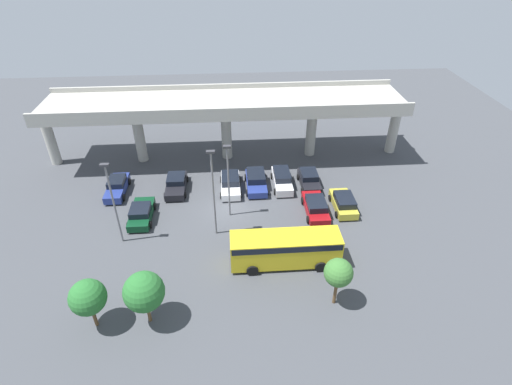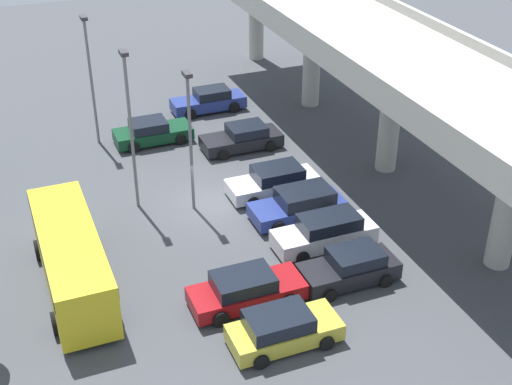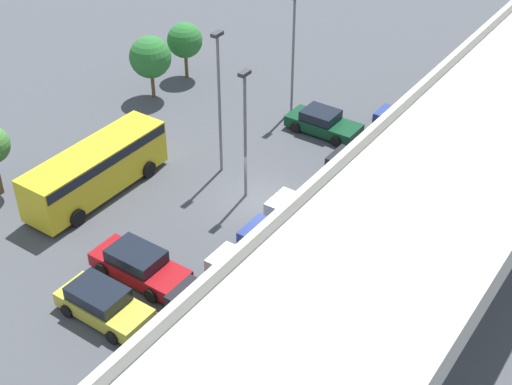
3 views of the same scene
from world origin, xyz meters
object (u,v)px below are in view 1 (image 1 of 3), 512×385
at_px(parked_car_8, 309,180).
at_px(tree_front_right, 338,273).
at_px(parked_car_3, 230,183).
at_px(parked_car_6, 316,207).
at_px(tree_front_left, 88,298).
at_px(parked_car_4, 256,181).
at_px(lamp_post_mid_lot, 113,198).
at_px(parked_car_2, 176,184).
at_px(parked_car_7, 344,203).
at_px(lamp_post_by_overpass, 213,188).
at_px(parked_car_5, 282,179).
at_px(shuttle_bus, 285,247).
at_px(lamp_post_near_aisle, 228,176).
at_px(parked_car_1, 141,213).
at_px(parked_car_0, 117,186).
at_px(tree_front_centre, 144,292).

relative_size(parked_car_8, tree_front_right, 1.07).
relative_size(parked_car_3, parked_car_6, 1.00).
distance_m(parked_car_3, tree_front_left, 19.01).
height_order(parked_car_4, lamp_post_mid_lot, lamp_post_mid_lot).
bearing_deg(parked_car_8, parked_car_2, -91.10).
height_order(parked_car_7, lamp_post_by_overpass, lamp_post_by_overpass).
distance_m(parked_car_7, lamp_post_by_overpass, 13.22).
relative_size(parked_car_5, parked_car_7, 1.11).
relative_size(parked_car_3, parked_car_4, 1.02).
bearing_deg(shuttle_bus, parked_car_4, -82.57).
bearing_deg(parked_car_2, parked_car_6, 69.65).
bearing_deg(parked_car_4, parked_car_8, 88.29).
xyz_separation_m(parked_car_6, parked_car_8, (0.25, 4.78, 0.01)).
relative_size(parked_car_6, tree_front_right, 1.20).
xyz_separation_m(parked_car_5, parked_car_6, (2.59, -5.00, -0.06)).
distance_m(parked_car_4, parked_car_8, 5.57).
height_order(lamp_post_near_aisle, lamp_post_mid_lot, lamp_post_mid_lot).
relative_size(lamp_post_mid_lot, lamp_post_by_overpass, 0.93).
relative_size(parked_car_7, shuttle_bus, 0.50).
xyz_separation_m(parked_car_1, shuttle_bus, (12.57, -6.73, 0.97)).
xyz_separation_m(parked_car_3, parked_car_6, (7.99, -4.69, -0.01)).
height_order(parked_car_3, parked_car_8, parked_car_3).
bearing_deg(parked_car_0, parked_car_2, 90.80).
height_order(parked_car_5, lamp_post_mid_lot, lamp_post_mid_lot).
bearing_deg(parked_car_1, parked_car_4, -67.06).
distance_m(parked_car_5, lamp_post_by_overpass, 10.83).
distance_m(parked_car_7, parked_car_8, 5.03).
relative_size(shuttle_bus, lamp_post_mid_lot, 1.13).
xyz_separation_m(parked_car_3, tree_front_right, (7.22, -15.55, 2.29)).
relative_size(parked_car_5, lamp_post_by_overpass, 0.59).
bearing_deg(lamp_post_near_aisle, tree_front_left, -128.54).
bearing_deg(parked_car_0, tree_front_left, 6.86).
bearing_deg(parked_car_8, parked_car_0, -90.52).
distance_m(parked_car_5, tree_front_centre, 20.14).
bearing_deg(parked_car_4, lamp_post_mid_lot, -57.77).
distance_m(parked_car_3, parked_car_7, 11.61).
bearing_deg(parked_car_2, parked_car_1, -30.31).
distance_m(parked_car_2, tree_front_centre, 16.68).
relative_size(parked_car_4, tree_front_right, 1.17).
relative_size(parked_car_6, lamp_post_mid_lot, 0.63).
relative_size(parked_car_5, lamp_post_near_aisle, 0.66).
height_order(parked_car_7, lamp_post_mid_lot, lamp_post_mid_lot).
bearing_deg(tree_front_right, parked_car_0, 139.95).
bearing_deg(lamp_post_near_aisle, shuttle_bus, -57.33).
xyz_separation_m(parked_car_2, parked_car_6, (13.59, -5.04, 0.03)).
xyz_separation_m(lamp_post_by_overpass, tree_front_centre, (-4.53, -9.15, -1.96)).
height_order(parked_car_2, parked_car_8, parked_car_8).
height_order(parked_car_0, parked_car_6, parked_car_0).
distance_m(parked_car_6, parked_car_8, 4.78).
height_order(parked_car_6, shuttle_bus, shuttle_bus).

